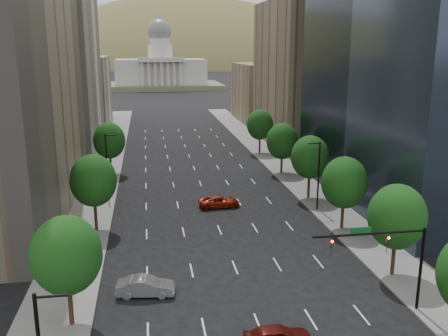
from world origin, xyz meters
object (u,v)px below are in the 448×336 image
traffic_signal (393,252)px  capitol (161,71)px  car_silver (146,286)px  car_red_far (219,202)px

traffic_signal → capitol: (-10.53, 219.71, 3.40)m
traffic_signal → car_silver: bearing=162.8°
traffic_signal → car_red_far: 30.10m
traffic_signal → capitol: capitol is taller
car_silver → car_red_far: car_silver is taller
traffic_signal → car_silver: size_ratio=1.85×
capitol → car_red_far: capitol is taller
car_silver → traffic_signal: bearing=-100.7°
capitol → car_silver: capitol is taller
car_silver → capitol: bearing=4.2°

